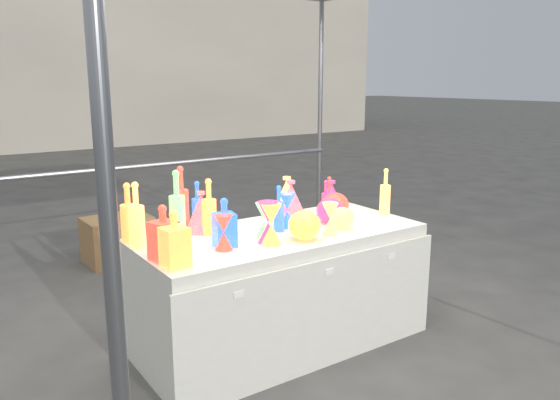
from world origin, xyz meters
TOP-DOWN VIEW (x-y plane):
  - ground at (0.00, 0.00)m, footprint 80.00×80.00m
  - display_table at (0.00, -0.01)m, footprint 1.84×0.83m
  - background_building at (4.00, 14.00)m, footprint 14.00×6.00m
  - cardboard_box_closed at (-0.34, 2.20)m, footprint 0.60×0.45m
  - cardboard_box_flat at (0.25, 2.00)m, footprint 0.88×0.80m
  - bottle_0 at (-0.85, 0.32)m, footprint 0.10×0.10m
  - bottle_1 at (-0.39, 0.35)m, footprint 0.09×0.09m
  - bottle_2 at (-0.50, 0.35)m, footprint 0.12×0.12m
  - bottle_4 at (-0.85, 0.18)m, footprint 0.11×0.11m
  - bottle_5 at (-0.61, 0.17)m, footprint 0.12×0.12m
  - bottle_6 at (-0.39, 0.19)m, footprint 0.12×0.12m
  - bottle_7 at (-0.00, 0.01)m, footprint 0.07×0.07m
  - decanter_0 at (-0.81, -0.25)m, footprint 0.13×0.13m
  - decanter_1 at (-0.81, -0.11)m, footprint 0.16×0.16m
  - decanter_2 at (-0.43, -0.08)m, footprint 0.14×0.14m
  - hourglass_0 at (-0.47, -0.14)m, footprint 0.11×0.11m
  - hourglass_1 at (-0.19, -0.16)m, footprint 0.14×0.14m
  - hourglass_2 at (0.21, -0.23)m, footprint 0.12×0.12m
  - hourglass_3 at (-0.15, -0.05)m, footprint 0.12×0.12m
  - hourglass_4 at (-0.20, -0.20)m, footprint 0.13×0.13m
  - hourglass_5 at (0.10, 0.06)m, footprint 0.14×0.14m
  - globe_0 at (0.02, -0.23)m, footprint 0.21×0.21m
  - globe_1 at (0.37, -0.17)m, footprint 0.20×0.20m
  - globe_2 at (0.51, 0.08)m, footprint 0.25×0.25m
  - globe_3 at (0.39, -0.01)m, footprint 0.20×0.20m
  - lampshade_0 at (-0.40, 0.28)m, footprint 0.27×0.27m
  - lampshade_1 at (0.18, 0.13)m, footprint 0.29×0.29m
  - lampshade_2 at (0.50, 0.11)m, footprint 0.26×0.26m
  - lampshade_3 at (0.22, 0.25)m, footprint 0.30×0.30m
  - bottle_9 at (0.56, 0.21)m, footprint 0.07×0.07m
  - bottle_10 at (0.48, 0.14)m, footprint 0.07×0.07m
  - bottle_11 at (0.86, -0.05)m, footprint 0.08×0.08m

SIDE VIEW (x-z plane):
  - ground at x=0.00m, z-range 0.00..0.00m
  - cardboard_box_flat at x=0.25m, z-range 0.00..0.06m
  - cardboard_box_closed at x=-0.34m, z-range 0.00..0.43m
  - display_table at x=0.00m, z-range 0.00..0.75m
  - globe_1 at x=0.37m, z-range 0.75..0.87m
  - globe_3 at x=0.39m, z-range 0.75..0.90m
  - globe_2 at x=0.51m, z-range 0.75..0.90m
  - globe_0 at x=0.02m, z-range 0.75..0.91m
  - hourglass_2 at x=0.21m, z-range 0.75..0.95m
  - hourglass_0 at x=-0.47m, z-range 0.75..0.95m
  - hourglass_3 at x=-0.15m, z-range 0.75..0.96m
  - hourglass_5 at x=0.10m, z-range 0.75..0.97m
  - hourglass_4 at x=-0.20m, z-range 0.75..0.99m
  - hourglass_1 at x=-0.19m, z-range 0.75..0.99m
  - lampshade_0 at x=-0.40m, z-range 0.75..1.00m
  - lampshade_2 at x=0.50m, z-range 0.75..1.00m
  - bottle_10 at x=0.48m, z-range 0.75..1.00m
  - bottle_9 at x=0.56m, z-range 0.75..1.01m
  - decanter_2 at x=-0.43m, z-range 0.75..1.03m
  - lampshade_1 at x=0.18m, z-range 0.75..1.03m
  - lampshade_3 at x=0.22m, z-range 0.75..1.04m
  - bottle_7 at x=0.00m, z-range 0.75..1.04m
  - decanter_0 at x=-0.81m, z-range 0.75..1.05m
  - decanter_1 at x=-0.81m, z-range 0.75..1.05m
  - bottle_1 at x=-0.39m, z-range 0.75..1.06m
  - bottle_11 at x=0.86m, z-range 0.75..1.08m
  - bottle_6 at x=-0.39m, z-range 0.75..1.10m
  - bottle_0 at x=-0.85m, z-range 0.75..1.10m
  - bottle_4 at x=-0.85m, z-range 0.75..1.13m
  - bottle_2 at x=-0.50m, z-range 0.75..1.16m
  - bottle_5 at x=-0.61m, z-range 0.75..1.17m
  - background_building at x=4.00m, z-range 0.00..6.00m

